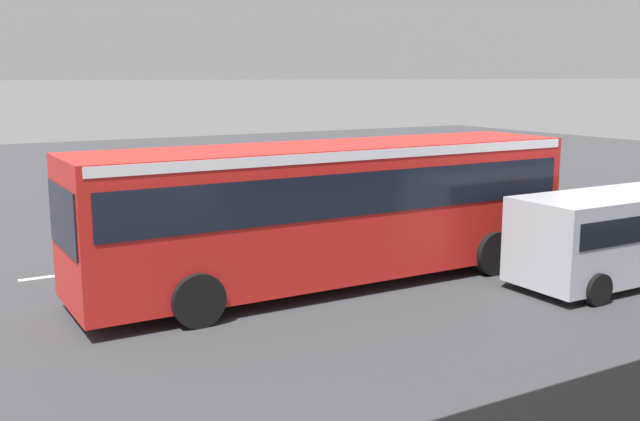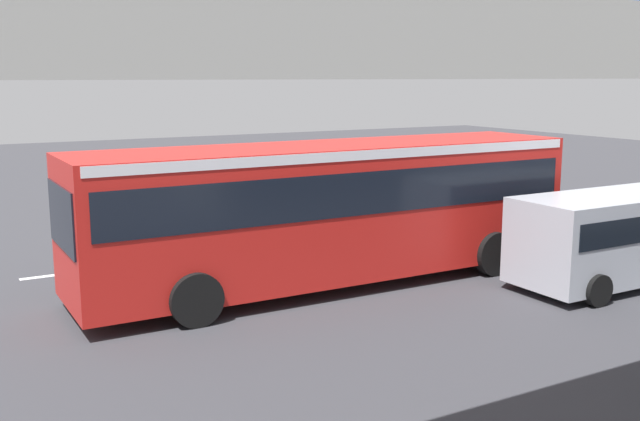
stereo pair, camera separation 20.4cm
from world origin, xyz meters
TOP-DOWN VIEW (x-y plane):
  - ground at (0.00, 0.00)m, footprint 80.00×80.00m
  - city_bus at (-1.12, 1.01)m, footprint 11.54×2.85m
  - parked_van at (-6.56, 4.16)m, footprint 4.80×2.17m
  - pedestrian at (-8.00, 0.34)m, footprint 0.38×0.38m
  - traffic_sign at (-1.90, -2.99)m, footprint 0.08×0.60m
  - lane_dash_leftmost at (-8.00, -2.79)m, footprint 2.00×0.20m
  - lane_dash_left at (-4.00, -2.79)m, footprint 2.00×0.20m
  - lane_dash_centre at (0.00, -2.79)m, footprint 2.00×0.20m
  - lane_dash_right at (4.00, -2.79)m, footprint 2.00×0.20m

SIDE VIEW (x-z plane):
  - ground at x=0.00m, z-range 0.00..0.00m
  - lane_dash_leftmost at x=-8.00m, z-range 0.00..0.01m
  - lane_dash_left at x=-4.00m, z-range 0.00..0.01m
  - lane_dash_centre at x=0.00m, z-range 0.00..0.01m
  - lane_dash_right at x=4.00m, z-range 0.00..0.01m
  - pedestrian at x=-8.00m, z-range -0.01..1.78m
  - parked_van at x=-6.56m, z-range 0.16..2.21m
  - city_bus at x=-1.12m, z-range 0.31..3.46m
  - traffic_sign at x=-1.90m, z-range 0.49..3.29m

